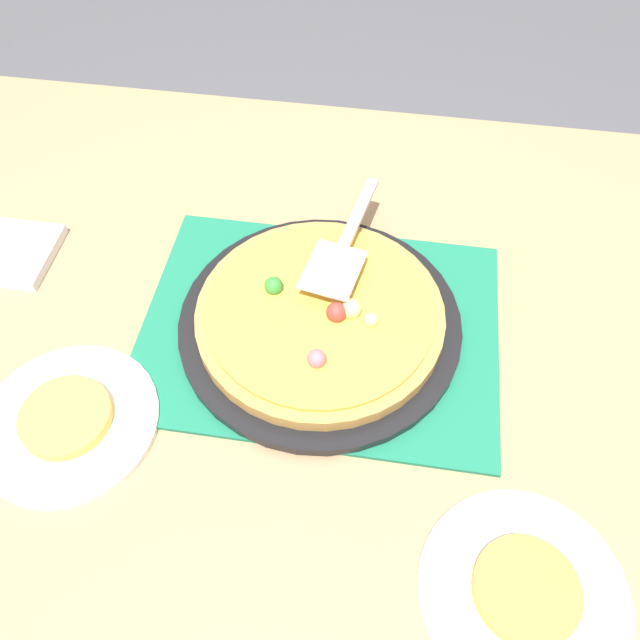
# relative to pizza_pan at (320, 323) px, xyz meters

# --- Properties ---
(ground_plane) EXTENTS (8.00, 8.00, 0.00)m
(ground_plane) POSITION_rel_pizza_pan_xyz_m (0.00, 0.00, -0.76)
(ground_plane) COLOR #4C4C51
(dining_table) EXTENTS (1.40, 1.00, 0.75)m
(dining_table) POSITION_rel_pizza_pan_xyz_m (0.00, 0.00, -0.12)
(dining_table) COLOR #9E7A56
(dining_table) RESTS_ON ground_plane
(placemat) EXTENTS (0.48, 0.36, 0.01)m
(placemat) POSITION_rel_pizza_pan_xyz_m (0.00, 0.00, -0.01)
(placemat) COLOR #196B4C
(placemat) RESTS_ON dining_table
(pizza_pan) EXTENTS (0.38, 0.38, 0.01)m
(pizza_pan) POSITION_rel_pizza_pan_xyz_m (0.00, 0.00, 0.00)
(pizza_pan) COLOR black
(pizza_pan) RESTS_ON placemat
(pizza) EXTENTS (0.33, 0.33, 0.05)m
(pizza) POSITION_rel_pizza_pan_xyz_m (0.00, -0.00, 0.02)
(pizza) COLOR #B78442
(pizza) RESTS_ON pizza_pan
(plate_near_left) EXTENTS (0.22, 0.22, 0.01)m
(plate_near_left) POSITION_rel_pizza_pan_xyz_m (-0.28, -0.19, -0.01)
(plate_near_left) COLOR white
(plate_near_left) RESTS_ON dining_table
(plate_far_right) EXTENTS (0.22, 0.22, 0.01)m
(plate_far_right) POSITION_rel_pizza_pan_xyz_m (0.26, -0.31, -0.01)
(plate_far_right) COLOR white
(plate_far_right) RESTS_ON dining_table
(served_slice_left) EXTENTS (0.11, 0.11, 0.02)m
(served_slice_left) POSITION_rel_pizza_pan_xyz_m (-0.28, -0.19, 0.01)
(served_slice_left) COLOR #EAB747
(served_slice_left) RESTS_ON plate_near_left
(served_slice_right) EXTENTS (0.11, 0.11, 0.02)m
(served_slice_right) POSITION_rel_pizza_pan_xyz_m (0.26, -0.31, 0.01)
(served_slice_right) COLOR gold
(served_slice_right) RESTS_ON plate_far_right
(pizza_server) EXTENTS (0.09, 0.23, 0.01)m
(pizza_server) POSITION_rel_pizza_pan_xyz_m (0.02, 0.10, 0.06)
(pizza_server) COLOR silver
(pizza_server) RESTS_ON pizza
(napkin_stack) EXTENTS (0.12, 0.12, 0.02)m
(napkin_stack) POSITION_rel_pizza_pan_xyz_m (-0.47, 0.06, -0.01)
(napkin_stack) COLOR white
(napkin_stack) RESTS_ON dining_table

